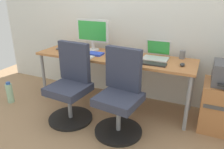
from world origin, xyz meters
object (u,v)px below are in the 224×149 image
Objects in this scene: coffee_mug at (135,55)px; office_chair_left at (71,86)px; water_bottle_on_floor at (10,93)px; office_chair_right at (120,96)px; desktop_monitor at (92,33)px; open_laptop at (157,54)px.

office_chair_left is at bearing -139.14° from coffee_mug.
office_chair_right is at bearing 1.27° from water_bottle_on_floor.
open_laptop is at bearing -2.03° from desktop_monitor.
office_chair_right is at bearing -44.25° from desktop_monitor.
desktop_monitor is at bearing 167.80° from coffee_mug.
open_laptop reaches higher than coffee_mug.
open_laptop is (0.87, 0.65, 0.33)m from office_chair_left.
open_laptop is 0.27m from coffee_mug.
desktop_monitor is 0.95m from open_laptop.
water_bottle_on_floor is at bearing -160.83° from coffee_mug.
office_chair_right is 1.96× the size of desktop_monitor.
office_chair_left is 0.87m from desktop_monitor.
water_bottle_on_floor is 1.00× the size of open_laptop.
open_laptop is (1.90, 0.69, 0.61)m from water_bottle_on_floor.
office_chair_right is (0.64, -0.00, 0.00)m from office_chair_left.
desktop_monitor is at bearing 135.75° from office_chair_right.
office_chair_right reaches higher than water_bottle_on_floor.
office_chair_right is 1.12m from desktop_monitor.
office_chair_right is at bearing -108.93° from open_laptop.
desktop_monitor reaches higher than office_chair_right.
coffee_mug is at bearing 19.17° from water_bottle_on_floor.
open_laptop reaches higher than water_bottle_on_floor.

